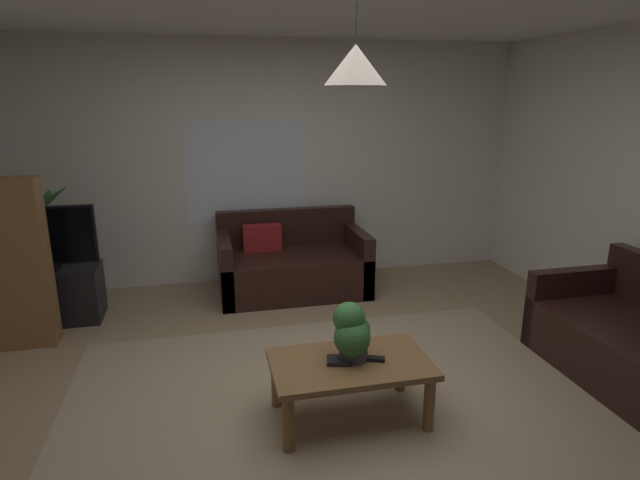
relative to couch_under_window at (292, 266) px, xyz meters
The scene contains 14 objects.
floor 2.10m from the couch_under_window, 92.96° to the right, with size 5.47×5.15×0.02m, color #9E8466.
rug 2.30m from the couch_under_window, 92.70° to the right, with size 3.55×2.83×0.01m, color tan.
wall_back 1.15m from the couch_under_window, 101.61° to the left, with size 5.59×0.06×2.58m, color silver.
window_pane 1.13m from the couch_under_window, 129.78° to the left, with size 1.29×0.01×1.10m, color white.
couch_under_window is the anchor object (origin of this frame).
coffee_table 2.32m from the couch_under_window, 90.88° to the right, with size 1.00×0.59×0.40m.
book_on_table_0 2.32m from the couch_under_window, 92.71° to the right, with size 0.15×0.12×0.02m, color black.
remote_on_table_0 2.34m from the couch_under_window, 87.55° to the right, with size 0.05×0.16×0.02m, color black.
potted_plant_on_table 2.32m from the couch_under_window, 90.52° to the right, with size 0.24×0.26×0.37m.
tv_stand 2.31m from the couch_under_window, behind, with size 0.90×0.44×0.50m, color black.
tv 2.37m from the couch_under_window, behind, with size 0.94×0.16×0.58m.
potted_palm_corner 2.46m from the couch_under_window, behind, with size 0.70×0.87×1.22m.
bookshelf_corner 2.62m from the couch_under_window, 163.63° to the right, with size 0.70×0.31×1.40m.
pendant_lamp 2.99m from the couch_under_window, 90.88° to the right, with size 0.34×0.34×0.52m.
Camera 1 is at (-0.78, -3.06, 2.01)m, focal length 29.35 mm.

